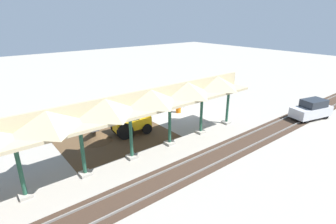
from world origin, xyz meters
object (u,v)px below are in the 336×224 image
Objects in this scene: stop_sign at (184,94)px; backhoe at (130,121)px; distant_parked_car at (312,109)px; traffic_barrel at (178,108)px; concrete_pipe at (171,105)px.

backhoe reaches higher than stop_sign.
stop_sign is 12.95m from distant_parked_car.
distant_parked_car is (-16.00, 8.10, -0.28)m from backhoe.
distant_parked_car is at bearing 126.78° from stop_sign.
backhoe is (8.26, 2.26, -0.38)m from stop_sign.
backhoe is 17.94m from distant_parked_car.
traffic_barrel is at bearing -167.07° from backhoe.
backhoe is at bearing -26.83° from distant_parked_car.
traffic_barrel reaches higher than concrete_pipe.
stop_sign is at bearing -164.66° from backhoe.
traffic_barrel is at bearing -46.50° from distant_parked_car.
concrete_pipe is (-6.96, -2.96, -0.82)m from backhoe.
concrete_pipe is at bearing -95.20° from traffic_barrel.
stop_sign is at bearing -53.22° from distant_parked_car.
distant_parked_car reaches higher than traffic_barrel.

